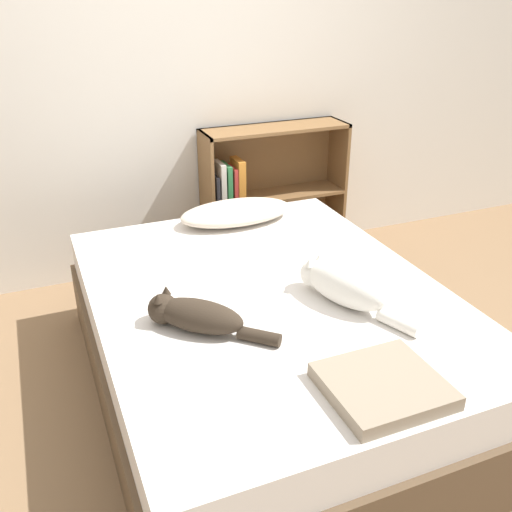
{
  "coord_description": "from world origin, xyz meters",
  "views": [
    {
      "loc": [
        -0.84,
        -1.88,
        1.67
      ],
      "look_at": [
        0.0,
        0.14,
        0.6
      ],
      "focal_mm": 40.0,
      "sensor_mm": 36.0,
      "label": 1
    }
  ],
  "objects_px": {
    "pillow": "(236,212)",
    "cat_light": "(343,285)",
    "bookshelf": "(266,191)",
    "bed": "(268,342)",
    "cat_dark": "(194,315)"
  },
  "relations": [
    {
      "from": "cat_light",
      "to": "bookshelf",
      "type": "distance_m",
      "value": 1.48
    },
    {
      "from": "cat_dark",
      "to": "bed",
      "type": "bearing_deg",
      "value": -115.08
    },
    {
      "from": "bed",
      "to": "cat_light",
      "type": "height_order",
      "value": "cat_light"
    },
    {
      "from": "pillow",
      "to": "cat_light",
      "type": "xyz_separation_m",
      "value": [
        0.09,
        -0.95,
        0.02
      ]
    },
    {
      "from": "bookshelf",
      "to": "cat_light",
      "type": "bearing_deg",
      "value": -101.55
    },
    {
      "from": "pillow",
      "to": "bookshelf",
      "type": "bearing_deg",
      "value": 52.07
    },
    {
      "from": "pillow",
      "to": "bookshelf",
      "type": "xyz_separation_m",
      "value": [
        0.39,
        0.5,
        -0.1
      ]
    },
    {
      "from": "bed",
      "to": "pillow",
      "type": "bearing_deg",
      "value": 79.46
    },
    {
      "from": "cat_light",
      "to": "bookshelf",
      "type": "height_order",
      "value": "bookshelf"
    },
    {
      "from": "bed",
      "to": "cat_dark",
      "type": "xyz_separation_m",
      "value": [
        -0.37,
        -0.15,
        0.31
      ]
    },
    {
      "from": "cat_light",
      "to": "bookshelf",
      "type": "xyz_separation_m",
      "value": [
        0.3,
        1.45,
        -0.12
      ]
    },
    {
      "from": "bed",
      "to": "bookshelf",
      "type": "bearing_deg",
      "value": 67.13
    },
    {
      "from": "bookshelf",
      "to": "bed",
      "type": "bearing_deg",
      "value": -112.87
    },
    {
      "from": "pillow",
      "to": "cat_light",
      "type": "relative_size",
      "value": 1.14
    },
    {
      "from": "pillow",
      "to": "cat_light",
      "type": "height_order",
      "value": "cat_light"
    }
  ]
}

